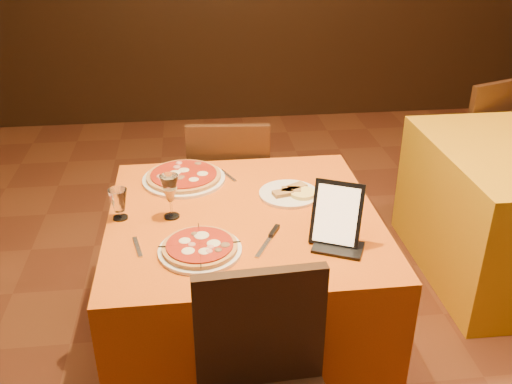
{
  "coord_description": "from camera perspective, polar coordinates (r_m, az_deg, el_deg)",
  "views": [
    {
      "loc": [
        -0.48,
        -1.75,
        1.9
      ],
      "look_at": [
        -0.25,
        0.26,
        0.86
      ],
      "focal_mm": 40.0,
      "sensor_mm": 36.0,
      "label": 1
    }
  ],
  "objects": [
    {
      "name": "chair_side_far",
      "position": [
        4.09,
        20.15,
        4.83
      ],
      "size": [
        0.57,
        0.57,
        0.91
      ],
      "primitive_type": null,
      "rotation": [
        0.0,
        0.0,
        3.5
      ],
      "color": "black",
      "rests_on": "floor"
    },
    {
      "name": "water_glass",
      "position": [
        2.34,
        -13.55,
        -1.2
      ],
      "size": [
        0.09,
        0.09,
        0.13
      ],
      "primitive_type": null,
      "rotation": [
        0.0,
        0.0,
        0.28
      ],
      "color": "silver",
      "rests_on": "main_table"
    },
    {
      "name": "knife",
      "position": [
        2.15,
        1.07,
        -5.12
      ],
      "size": [
        0.11,
        0.19,
        0.01
      ],
      "primitive_type": "cube",
      "rotation": [
        0.0,
        0.0,
        1.09
      ],
      "color": "#AEAFB5",
      "rests_on": "main_table"
    },
    {
      "name": "cutlet_dish",
      "position": [
        2.48,
        3.31,
        -0.07
      ],
      "size": [
        0.26,
        0.26,
        0.03
      ],
      "rotation": [
        0.0,
        0.0,
        -0.34
      ],
      "color": "white",
      "rests_on": "main_table"
    },
    {
      "name": "tablet",
      "position": [
        2.12,
        8.08,
        -2.18
      ],
      "size": [
        0.21,
        0.17,
        0.23
      ],
      "primitive_type": "cube",
      "rotation": [
        -0.35,
        0.0,
        -0.44
      ],
      "color": "black",
      "rests_on": "main_table"
    },
    {
      "name": "pizza_near",
      "position": [
        2.1,
        -5.63,
        -5.65
      ],
      "size": [
        0.31,
        0.31,
        0.03
      ],
      "rotation": [
        0.0,
        0.0,
        -0.35
      ],
      "color": "white",
      "rests_on": "main_table"
    },
    {
      "name": "wine_glass",
      "position": [
        2.3,
        -8.57,
        -0.43
      ],
      "size": [
        0.07,
        0.07,
        0.19
      ],
      "primitive_type": null,
      "rotation": [
        0.0,
        0.0,
        -0.11
      ],
      "color": "#DFC47F",
      "rests_on": "main_table"
    },
    {
      "name": "chair_main_far",
      "position": [
        3.18,
        -2.64,
        0.21
      ],
      "size": [
        0.43,
        0.43,
        0.91
      ],
      "primitive_type": null,
      "rotation": [
        0.0,
        0.0,
        3.06
      ],
      "color": "black",
      "rests_on": "floor"
    },
    {
      "name": "main_table",
      "position": [
        2.55,
        -1.19,
        -9.6
      ],
      "size": [
        1.1,
        1.1,
        0.75
      ],
      "primitive_type": "cube",
      "color": "#CC540D",
      "rests_on": "floor"
    },
    {
      "name": "fork_far",
      "position": [
        2.66,
        -2.84,
        1.66
      ],
      "size": [
        0.07,
        0.14,
        0.01
      ],
      "primitive_type": "cube",
      "rotation": [
        0.0,
        0.0,
        1.99
      ],
      "color": "silver",
      "rests_on": "main_table"
    },
    {
      "name": "pizza_far",
      "position": [
        2.63,
        -7.23,
        1.45
      ],
      "size": [
        0.38,
        0.38,
        0.03
      ],
      "rotation": [
        0.0,
        0.0,
        0.36
      ],
      "color": "white",
      "rests_on": "main_table"
    },
    {
      "name": "fork_near",
      "position": [
        2.17,
        -11.76,
        -5.4
      ],
      "size": [
        0.05,
        0.14,
        0.01
      ],
      "primitive_type": "cube",
      "rotation": [
        0.0,
        0.0,
        1.8
      ],
      "color": "silver",
      "rests_on": "main_table"
    }
  ]
}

